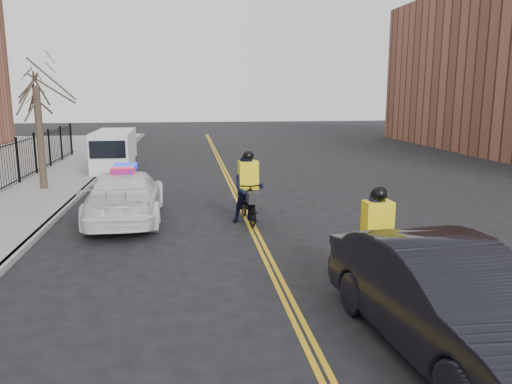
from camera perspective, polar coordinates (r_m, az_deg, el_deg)
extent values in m
plane|color=black|center=(11.50, 1.80, -8.58)|extent=(120.00, 120.00, 0.00)
cube|color=gold|center=(19.14, -2.41, -0.52)|extent=(0.10, 60.00, 0.01)
cube|color=gold|center=(19.16, -1.93, -0.51)|extent=(0.10, 60.00, 0.01)
cube|color=gray|center=(19.88, -24.22, -0.87)|extent=(3.00, 60.00, 0.15)
cube|color=gray|center=(19.51, -19.99, -0.77)|extent=(0.20, 60.00, 0.15)
cylinder|color=#362920|center=(21.53, -23.44, 5.64)|extent=(0.28, 0.28, 4.00)
imported|color=white|center=(15.94, -14.67, -0.43)|extent=(2.29, 5.41, 1.56)
cube|color=#0C26CC|center=(15.79, -14.82, 2.63)|extent=(0.68, 1.44, 0.16)
imported|color=black|center=(8.15, 20.97, -11.45)|extent=(2.27, 5.32, 1.71)
cube|color=silver|center=(26.19, -15.86, 4.50)|extent=(1.87, 4.86, 2.06)
cube|color=silver|center=(24.14, -16.43, 3.50)|extent=(1.76, 0.75, 1.07)
cube|color=black|center=(23.72, -16.61, 4.67)|extent=(1.61, 0.12, 0.80)
cylinder|color=black|center=(24.99, -18.09, 2.41)|extent=(0.23, 0.63, 0.63)
cylinder|color=black|center=(24.77, -14.21, 2.55)|extent=(0.23, 0.63, 0.63)
cylinder|color=black|center=(27.79, -17.17, 3.30)|extent=(0.23, 0.63, 0.63)
cylinder|color=black|center=(27.59, -13.67, 3.43)|extent=(0.23, 0.63, 0.63)
imported|color=black|center=(10.39, 13.50, -7.76)|extent=(0.81, 2.18, 1.14)
imported|color=black|center=(10.27, 13.60, -5.61)|extent=(0.72, 0.48, 1.95)
cube|color=yellow|center=(10.16, 13.71, -3.30)|extent=(0.56, 0.39, 0.82)
sphere|color=black|center=(10.04, 13.86, -0.22)|extent=(0.33, 0.33, 0.33)
cube|color=black|center=(9.64, 15.31, -7.39)|extent=(0.36, 0.41, 0.30)
imported|color=black|center=(15.25, -0.89, -1.04)|extent=(0.80, 2.24, 1.32)
imported|color=black|center=(15.17, -0.89, 0.29)|extent=(1.05, 0.85, 2.04)
cube|color=yellow|center=(15.09, -0.90, 1.96)|extent=(0.61, 0.44, 0.86)
sphere|color=black|center=(15.01, -0.90, 4.14)|extent=(0.34, 0.34, 0.34)
cube|color=black|center=(14.43, -0.26, -0.67)|extent=(0.40, 0.45, 0.32)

